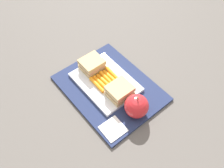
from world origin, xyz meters
name	(u,v)px	position (x,y,z in m)	size (l,w,h in m)	color
ground_plane	(110,89)	(0.00, 0.00, 0.00)	(2.40, 2.40, 0.00)	#56514C
lunchbag_mat	(110,88)	(0.00, 0.00, 0.01)	(0.36, 0.28, 0.01)	navy
food_tray	(105,82)	(-0.03, 0.00, 0.02)	(0.23, 0.17, 0.01)	white
sandwich_half_left	(92,64)	(-0.10, 0.00, 0.04)	(0.07, 0.08, 0.04)	tan
sandwich_half_right	(120,91)	(0.05, 0.00, 0.04)	(0.07, 0.08, 0.04)	tan
carrot_sticks_bundle	(105,80)	(-0.03, 0.00, 0.03)	(0.08, 0.09, 0.02)	orange
apple	(137,105)	(0.14, 0.00, 0.05)	(0.08, 0.08, 0.09)	red
paper_napkin	(113,129)	(0.14, -0.10, 0.01)	(0.07, 0.07, 0.00)	white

